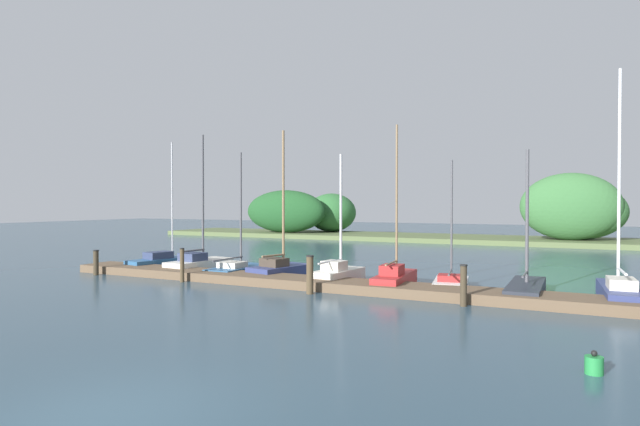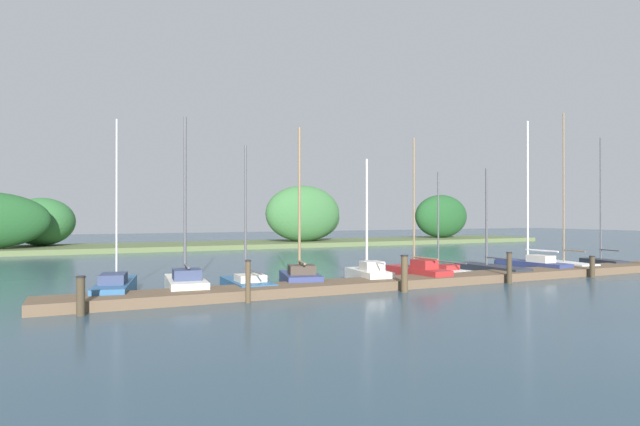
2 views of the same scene
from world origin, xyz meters
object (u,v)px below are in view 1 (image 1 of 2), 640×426
object	(u,v)px
sailboat_4	(339,274)
sailboat_7	(526,287)
mooring_piling_2	(310,275)
channel_buoy_0	(594,365)
sailboat_1	(201,263)
mooring_piling_1	(182,265)
sailboat_0	(169,261)
mooring_piling_3	(464,285)
mooring_piling_0	(96,262)
sailboat_2	(239,268)
sailboat_3	(281,269)
sailboat_5	(395,278)
sailboat_8	(619,290)
sailboat_6	(451,282)

from	to	relation	value
sailboat_4	sailboat_7	xyz separation A→B (m)	(7.04, 0.47, -0.11)
mooring_piling_2	channel_buoy_0	world-z (taller)	mooring_piling_2
sailboat_1	mooring_piling_1	bearing A→B (deg)	-149.00
sailboat_0	mooring_piling_3	bearing A→B (deg)	-92.08
sailboat_0	sailboat_7	distance (m)	16.88
mooring_piling_3	mooring_piling_0	bearing A→B (deg)	-179.73
sailboat_2	sailboat_7	world-z (taller)	sailboat_2
sailboat_2	channel_buoy_0	distance (m)	16.45
sailboat_0	sailboat_4	bearing A→B (deg)	-84.89
sailboat_3	mooring_piling_0	xyz separation A→B (m)	(-8.03, -2.93, 0.16)
sailboat_1	sailboat_4	bearing A→B (deg)	-89.04
sailboat_5	mooring_piling_0	distance (m)	13.61
sailboat_1	sailboat_0	bearing A→B (deg)	84.21
sailboat_0	mooring_piling_1	xyz separation A→B (m)	(3.84, -3.43, 0.37)
mooring_piling_0	mooring_piling_2	xyz separation A→B (m)	(11.01, -0.09, 0.12)
sailboat_1	sailboat_7	size ratio (longest dim) A/B	1.27
mooring_piling_2	sailboat_8	bearing A→B (deg)	17.69
sailboat_5	mooring_piling_2	size ratio (longest dim) A/B	4.54
sailboat_1	sailboat_2	xyz separation A→B (m)	(2.30, -0.12, -0.12)
sailboat_6	sailboat_4	bearing A→B (deg)	90.48
channel_buoy_0	mooring_piling_0	bearing A→B (deg)	164.58
sailboat_1	sailboat_6	distance (m)	11.82
sailboat_0	sailboat_5	bearing A→B (deg)	-84.24
sailboat_1	sailboat_7	xyz separation A→B (m)	(14.51, -0.02, -0.12)
sailboat_4	sailboat_7	size ratio (longest dim) A/B	1.02
sailboat_5	mooring_piling_2	distance (m)	3.50
sailboat_4	sailboat_5	xyz separation A→B (m)	(2.40, -0.09, -0.01)
sailboat_2	mooring_piling_0	xyz separation A→B (m)	(-5.80, -2.92, 0.28)
mooring_piling_1	channel_buoy_0	world-z (taller)	mooring_piling_1
mooring_piling_2	channel_buoy_0	distance (m)	10.44
mooring_piling_0	channel_buoy_0	world-z (taller)	mooring_piling_0
sailboat_0	sailboat_6	world-z (taller)	sailboat_0
sailboat_4	mooring_piling_1	world-z (taller)	sailboat_4
sailboat_0	sailboat_4	size ratio (longest dim) A/B	1.21
sailboat_0	sailboat_8	world-z (taller)	sailboat_8
sailboat_3	mooring_piling_0	size ratio (longest dim) A/B	5.64
sailboat_2	channel_buoy_0	bearing A→B (deg)	-120.10
sailboat_3	mooring_piling_1	world-z (taller)	sailboat_3
sailboat_0	sailboat_6	distance (m)	14.18
sailboat_7	channel_buoy_0	world-z (taller)	sailboat_7
sailboat_3	sailboat_6	size ratio (longest dim) A/B	1.31
sailboat_7	sailboat_8	xyz separation A→B (m)	(2.84, 0.02, 0.12)
sailboat_5	channel_buoy_0	world-z (taller)	sailboat_5
mooring_piling_1	sailboat_4	bearing A→B (deg)	22.58
sailboat_7	channel_buoy_0	bearing A→B (deg)	-167.52
sailboat_5	mooring_piling_1	bearing A→B (deg)	102.42
sailboat_5	mooring_piling_1	xyz separation A→B (m)	(-8.40, -2.41, 0.31)
sailboat_7	mooring_piling_0	distance (m)	18.28
mooring_piling_3	sailboat_1	bearing A→B (deg)	167.02
sailboat_0	sailboat_1	world-z (taller)	sailboat_1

